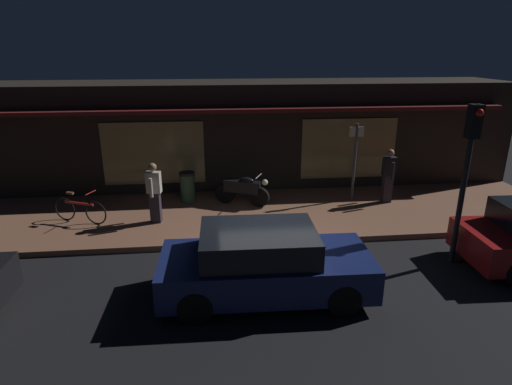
% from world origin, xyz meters
% --- Properties ---
extents(ground_plane, '(60.00, 60.00, 0.00)m').
position_xyz_m(ground_plane, '(0.00, 0.00, 0.00)').
color(ground_plane, black).
extents(sidewalk_slab, '(18.00, 4.00, 0.15)m').
position_xyz_m(sidewalk_slab, '(0.00, 3.00, 0.07)').
color(sidewalk_slab, brown).
rests_on(sidewalk_slab, ground_plane).
extents(storefront_building, '(18.00, 3.30, 3.60)m').
position_xyz_m(storefront_building, '(0.00, 6.39, 1.80)').
color(storefront_building, black).
rests_on(storefront_building, ground_plane).
extents(motorcycle, '(1.60, 0.87, 0.97)m').
position_xyz_m(motorcycle, '(-0.45, 3.63, 0.65)').
color(motorcycle, black).
rests_on(motorcycle, sidewalk_slab).
extents(bicycle_parked, '(1.54, 0.70, 0.91)m').
position_xyz_m(bicycle_parked, '(-4.98, 2.74, 0.51)').
color(bicycle_parked, black).
rests_on(bicycle_parked, sidewalk_slab).
extents(person_photographer, '(0.41, 0.62, 1.67)m').
position_xyz_m(person_photographer, '(-2.93, 2.54, 1.03)').
color(person_photographer, '#28232D').
rests_on(person_photographer, sidewalk_slab).
extents(person_bystander, '(0.38, 0.61, 1.67)m').
position_xyz_m(person_bystander, '(3.97, 3.41, 1.03)').
color(person_bystander, '#28232D').
rests_on(person_bystander, sidewalk_slab).
extents(sign_post, '(0.44, 0.09, 2.40)m').
position_xyz_m(sign_post, '(3.00, 3.76, 1.51)').
color(sign_post, '#47474C').
rests_on(sign_post, sidewalk_slab).
extents(trash_bin, '(0.48, 0.48, 0.93)m').
position_xyz_m(trash_bin, '(-2.14, 4.15, 0.62)').
color(trash_bin, '#2D4C33').
rests_on(trash_bin, sidewalk_slab).
extents(traffic_light_pole, '(0.24, 0.33, 3.60)m').
position_xyz_m(traffic_light_pole, '(4.05, -0.26, 2.48)').
color(traffic_light_pole, black).
rests_on(traffic_light_pole, ground_plane).
extents(parked_car_far, '(4.14, 1.86, 1.42)m').
position_xyz_m(parked_car_far, '(-0.43, -1.16, 0.70)').
color(parked_car_far, black).
rests_on(parked_car_far, ground_plane).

